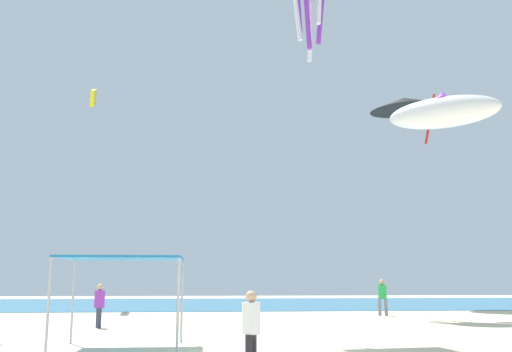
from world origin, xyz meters
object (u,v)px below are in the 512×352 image
object	(u,v)px
person_leftmost	(251,323)
kite_delta_black	(404,104)
canopy_tent	(123,262)
person_near_tent	(99,302)
kite_parafoil_yellow	(93,98)
person_central	(382,294)
kite_inflatable_white	(443,112)

from	to	relation	value
person_leftmost	kite_delta_black	world-z (taller)	kite_delta_black
canopy_tent	person_leftmost	world-z (taller)	canopy_tent
person_near_tent	kite_parafoil_yellow	bearing A→B (deg)	-7.82
person_leftmost	person_central	size ratio (longest dim) A/B	0.86
person_central	person_near_tent	bearing A→B (deg)	32.97
kite_delta_black	person_leftmost	bearing A→B (deg)	121.98
kite_delta_black	kite_inflatable_white	xyz separation A→B (m)	(-1.79, -10.55, -3.83)
person_leftmost	kite_parafoil_yellow	bearing A→B (deg)	41.97
kite_inflatable_white	kite_parafoil_yellow	bearing A→B (deg)	-175.87
person_central	kite_inflatable_white	distance (m)	10.20
person_leftmost	kite_parafoil_yellow	world-z (taller)	kite_parafoil_yellow
canopy_tent	person_central	world-z (taller)	canopy_tent
person_central	kite_delta_black	xyz separation A→B (m)	(4.95, 8.76, 13.37)
person_leftmost	kite_delta_black	bearing A→B (deg)	-2.81
kite_delta_black	kite_parafoil_yellow	distance (m)	22.35
person_near_tent	kite_parafoil_yellow	size ratio (longest dim) A/B	0.44
person_near_tent	kite_inflatable_white	bearing A→B (deg)	-95.17
person_near_tent	person_central	world-z (taller)	person_central
person_leftmost	kite_delta_black	distance (m)	32.71
kite_parafoil_yellow	canopy_tent	bearing A→B (deg)	5.42
person_leftmost	kite_parafoil_yellow	xyz separation A→B (m)	(-8.97, 27.44, 13.57)
kite_inflatable_white	person_leftmost	bearing A→B (deg)	-92.68
person_near_tent	canopy_tent	bearing A→B (deg)	173.09
person_central	kite_inflatable_white	xyz separation A→B (m)	(3.16, -1.79, 9.54)
person_near_tent	person_leftmost	xyz separation A→B (m)	(5.04, -11.22, -0.04)
kite_delta_black	kite_parafoil_yellow	world-z (taller)	kite_parafoil_yellow
person_near_tent	kite_inflatable_white	size ratio (longest dim) A/B	0.28
person_leftmost	person_near_tent	bearing A→B (deg)	48.08
person_central	kite_delta_black	distance (m)	16.73
canopy_tent	kite_parafoil_yellow	distance (m)	26.85
canopy_tent	kite_inflatable_white	bearing A→B (deg)	38.65
person_leftmost	kite_parafoil_yellow	distance (m)	31.90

